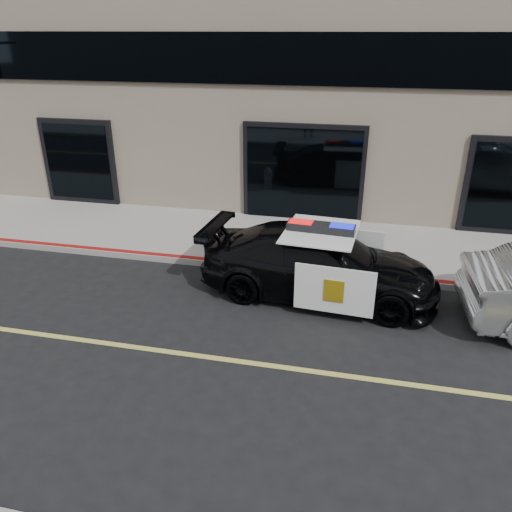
# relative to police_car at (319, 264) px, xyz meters

# --- Properties ---
(ground) EXTENTS (120.00, 120.00, 0.00)m
(ground) POSITION_rel_police_car_xyz_m (0.06, -2.70, -0.73)
(ground) COLOR black
(ground) RESTS_ON ground
(sidewalk_n) EXTENTS (60.00, 3.50, 0.15)m
(sidewalk_n) POSITION_rel_police_car_xyz_m (0.06, 2.55, -0.65)
(sidewalk_n) COLOR gray
(sidewalk_n) RESTS_ON ground
(building_n) EXTENTS (60.00, 7.00, 12.00)m
(building_n) POSITION_rel_police_car_xyz_m (0.06, 7.80, 5.27)
(building_n) COLOR #756856
(building_n) RESTS_ON ground
(police_car) EXTENTS (2.77, 5.26, 1.62)m
(police_car) POSITION_rel_police_car_xyz_m (0.00, 0.00, 0.00)
(police_car) COLOR black
(police_car) RESTS_ON ground
(fire_hydrant) EXTENTS (0.33, 0.46, 0.74)m
(fire_hydrant) POSITION_rel_police_car_xyz_m (-2.49, 1.32, -0.23)
(fire_hydrant) COLOR white
(fire_hydrant) RESTS_ON sidewalk_n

